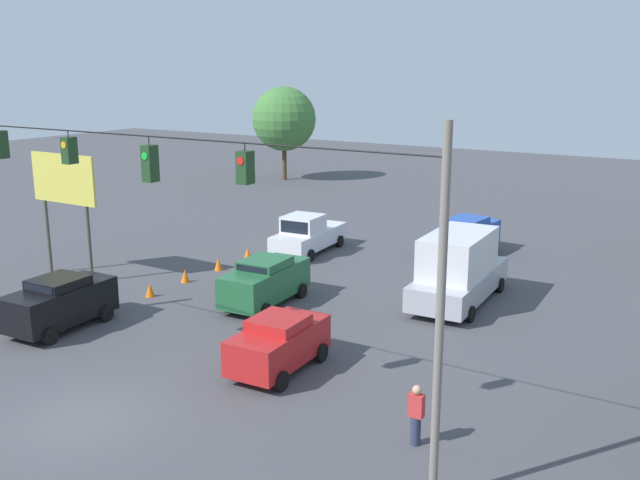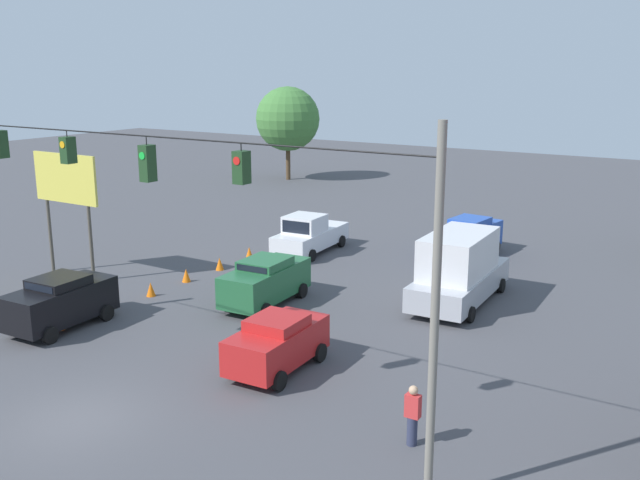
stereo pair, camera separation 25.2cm
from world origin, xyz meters
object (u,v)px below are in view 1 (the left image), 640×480
(traffic_cone_nearest, at_px, (59,323))
(roadside_billboard, at_px, (64,187))
(traffic_cone_fifth, at_px, (218,264))
(pedestrian, at_px, (416,415))
(pickup_truck_white_withflow_far, at_px, (308,235))
(traffic_cone_fourth, at_px, (185,276))
(overhead_signal_span, at_px, (113,220))
(sedan_red_crossing_near, at_px, (279,343))
(box_truck_silver_oncoming_far, at_px, (459,268))
(sedan_black_parked_shoulder, at_px, (60,302))
(traffic_cone_farthest, at_px, (248,253))
(tree_horizon_right, at_px, (284,119))
(sedan_green_withflow_mid, at_px, (265,281))
(traffic_cone_second, at_px, (104,306))
(traffic_cone_third, at_px, (150,290))
(sedan_blue_oncoming_deep, at_px, (467,235))

(traffic_cone_nearest, distance_m, roadside_billboard, 8.30)
(traffic_cone_fifth, bearing_deg, pedestrian, 146.10)
(pickup_truck_white_withflow_far, height_order, traffic_cone_fourth, pickup_truck_white_withflow_far)
(overhead_signal_span, relative_size, sedan_red_crossing_near, 5.04)
(box_truck_silver_oncoming_far, xyz_separation_m, traffic_cone_fifth, (11.79, 1.51, -1.19))
(overhead_signal_span, height_order, box_truck_silver_oncoming_far, overhead_signal_span)
(pickup_truck_white_withflow_far, height_order, sedan_black_parked_shoulder, pickup_truck_white_withflow_far)
(traffic_cone_farthest, height_order, tree_horizon_right, tree_horizon_right)
(sedan_green_withflow_mid, distance_m, traffic_cone_second, 6.62)
(tree_horizon_right, bearing_deg, sedan_black_parked_shoulder, 111.09)
(sedan_black_parked_shoulder, relative_size, traffic_cone_fifth, 6.94)
(overhead_signal_span, relative_size, traffic_cone_fourth, 32.41)
(traffic_cone_nearest, bearing_deg, sedan_black_parked_shoulder, -62.46)
(overhead_signal_span, xyz_separation_m, traffic_cone_farthest, (6.53, -14.70, -5.21))
(sedan_red_crossing_near, bearing_deg, box_truck_silver_oncoming_far, -104.62)
(traffic_cone_fourth, bearing_deg, sedan_green_withflow_mid, 173.11)
(overhead_signal_span, xyz_separation_m, pickup_truck_white_withflow_far, (4.59, -17.46, -4.55))
(traffic_cone_fourth, relative_size, traffic_cone_fifth, 1.00)
(traffic_cone_third, bearing_deg, pedestrian, 160.25)
(overhead_signal_span, bearing_deg, traffic_cone_nearest, -23.08)
(sedan_black_parked_shoulder, bearing_deg, roadside_billboard, -42.38)
(sedan_red_crossing_near, distance_m, traffic_cone_fourth, 10.98)
(box_truck_silver_oncoming_far, distance_m, traffic_cone_third, 13.31)
(pickup_truck_white_withflow_far, bearing_deg, traffic_cone_third, 79.91)
(overhead_signal_span, bearing_deg, sedan_green_withflow_mid, -81.00)
(traffic_cone_fourth, bearing_deg, sedan_black_parked_shoulder, 90.25)
(sedan_green_withflow_mid, xyz_separation_m, traffic_cone_second, (4.90, 4.39, -0.72))
(box_truck_silver_oncoming_far, height_order, sedan_red_crossing_near, box_truck_silver_oncoming_far)
(traffic_cone_nearest, xyz_separation_m, roadside_billboard, (5.32, -4.96, 4.00))
(traffic_cone_second, bearing_deg, traffic_cone_farthest, -89.10)
(traffic_cone_nearest, relative_size, traffic_cone_farthest, 1.00)
(traffic_cone_fourth, height_order, roadside_billboard, roadside_billboard)
(traffic_cone_second, xyz_separation_m, traffic_cone_fourth, (0.14, -5.00, 0.00))
(traffic_cone_nearest, distance_m, pedestrian, 15.01)
(pickup_truck_white_withflow_far, xyz_separation_m, sedan_black_parked_shoulder, (1.89, 14.53, 0.07))
(sedan_red_crossing_near, xyz_separation_m, tree_horizon_right, (22.63, -33.40, 4.32))
(traffic_cone_second, xyz_separation_m, traffic_cone_third, (-0.01, -2.59, 0.00))
(traffic_cone_second, xyz_separation_m, roadside_billboard, (5.31, -2.78, 4.00))
(sedan_red_crossing_near, bearing_deg, sedan_black_parked_shoulder, 7.39)
(traffic_cone_fourth, bearing_deg, box_truck_silver_oncoming_far, -161.92)
(sedan_green_withflow_mid, xyz_separation_m, traffic_cone_farthest, (5.06, -5.41, -0.72))
(sedan_green_withflow_mid, relative_size, pedestrian, 2.77)
(traffic_cone_fourth, bearing_deg, sedan_red_crossing_near, 148.25)
(box_truck_silver_oncoming_far, xyz_separation_m, tree_horizon_right, (25.14, -23.77, 3.77))
(traffic_cone_third, xyz_separation_m, traffic_cone_farthest, (0.16, -7.21, 0.00))
(sedan_red_crossing_near, distance_m, sedan_blue_oncoming_deep, 17.39)
(sedan_blue_oncoming_deep, xyz_separation_m, traffic_cone_nearest, (9.23, 18.81, -0.73))
(traffic_cone_nearest, bearing_deg, traffic_cone_second, -89.82)
(sedan_red_crossing_near, relative_size, sedan_black_parked_shoulder, 0.93)
(traffic_cone_nearest, height_order, traffic_cone_fifth, same)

